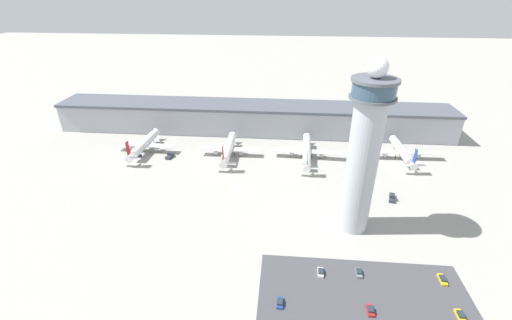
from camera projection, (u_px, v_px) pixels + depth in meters
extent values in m
plane|color=#9E9B93|center=(239.00, 191.00, 155.43)|extent=(1000.00, 1000.00, 0.00)
cube|color=#A3A8B2|center=(253.00, 119.00, 213.40)|extent=(240.59, 22.00, 16.32)
cube|color=#4C515B|center=(253.00, 105.00, 209.24)|extent=(240.59, 25.00, 1.60)
cylinder|color=#ADB2BC|center=(361.00, 169.00, 121.37)|extent=(10.85, 10.85, 51.27)
cylinder|color=#565B66|center=(373.00, 97.00, 109.28)|extent=(15.15, 15.15, 0.80)
cylinder|color=#334C60|center=(374.00, 89.00, 107.97)|extent=(13.94, 13.94, 4.82)
cylinder|color=#565B66|center=(376.00, 80.00, 106.62)|extent=(15.15, 15.15, 1.00)
sphere|color=white|center=(378.00, 67.00, 104.84)|extent=(6.68, 6.68, 6.68)
cube|color=#424247|center=(368.00, 310.00, 99.26)|extent=(64.00, 40.00, 0.01)
cylinder|color=white|center=(144.00, 144.00, 188.96)|extent=(5.70, 27.17, 4.43)
cone|color=white|center=(155.00, 133.00, 202.55)|extent=(4.61, 4.19, 4.43)
cone|color=white|center=(131.00, 157.00, 174.78)|extent=(4.23, 5.49, 3.98)
cube|color=white|center=(145.00, 145.00, 189.79)|extent=(34.16, 6.01, 0.44)
cylinder|color=#A8A8B2|center=(134.00, 146.00, 192.13)|extent=(2.66, 4.98, 2.43)
cylinder|color=#A8A8B2|center=(158.00, 147.00, 190.45)|extent=(2.66, 4.98, 2.43)
cube|color=red|center=(128.00, 148.00, 171.18)|extent=(0.43, 2.81, 7.08)
cube|color=white|center=(129.00, 158.00, 173.29)|extent=(12.47, 2.59, 0.24)
cylinder|color=black|center=(154.00, 141.00, 201.36)|extent=(0.28, 0.28, 2.50)
cylinder|color=black|center=(150.00, 150.00, 189.97)|extent=(0.28, 0.28, 2.50)
cylinder|color=black|center=(139.00, 150.00, 190.70)|extent=(0.28, 0.28, 2.50)
cylinder|color=white|center=(228.00, 148.00, 184.52)|extent=(4.95, 27.54, 4.50)
cone|color=white|center=(232.00, 137.00, 198.45)|extent=(4.56, 4.12, 4.50)
cone|color=white|center=(224.00, 163.00, 170.00)|extent=(4.14, 5.46, 4.05)
cube|color=white|center=(229.00, 149.00, 185.37)|extent=(32.58, 4.94, 0.44)
cylinder|color=#A8A8B2|center=(217.00, 150.00, 187.31)|extent=(2.56, 4.99, 2.47)
cylinder|color=#A8A8B2|center=(241.00, 151.00, 186.47)|extent=(2.56, 4.99, 2.47)
cube|color=red|center=(223.00, 153.00, 166.33)|extent=(0.35, 2.80, 7.19)
cube|color=white|center=(223.00, 163.00, 168.49)|extent=(12.62, 2.21, 0.24)
cylinder|color=black|center=(232.00, 144.00, 197.19)|extent=(0.28, 0.28, 2.34)
cylinder|color=black|center=(234.00, 154.00, 185.69)|extent=(0.28, 0.28, 2.34)
cylinder|color=black|center=(223.00, 154.00, 186.08)|extent=(0.28, 0.28, 2.34)
cylinder|color=white|center=(307.00, 151.00, 182.10)|extent=(5.55, 31.42, 4.11)
cone|color=white|center=(307.00, 137.00, 197.44)|extent=(4.28, 3.89, 4.11)
cone|color=white|center=(307.00, 167.00, 166.21)|extent=(3.92, 5.10, 3.70)
cube|color=white|center=(307.00, 151.00, 182.98)|extent=(37.75, 6.13, 0.44)
cylinder|color=#A8A8B2|center=(292.00, 152.00, 185.36)|extent=(2.47, 4.62, 2.26)
cylinder|color=#A8A8B2|center=(321.00, 153.00, 183.51)|extent=(2.47, 4.62, 2.26)
cube|color=#14704C|center=(308.00, 158.00, 162.86)|extent=(0.43, 2.81, 6.58)
cube|color=white|center=(307.00, 167.00, 164.80)|extent=(11.59, 2.53, 0.24)
cylinder|color=black|center=(306.00, 145.00, 196.30)|extent=(0.28, 0.28, 2.50)
cylinder|color=black|center=(312.00, 157.00, 183.14)|extent=(0.28, 0.28, 2.50)
cylinder|color=black|center=(301.00, 156.00, 183.82)|extent=(0.28, 0.28, 2.50)
cylinder|color=white|center=(402.00, 151.00, 181.20)|extent=(5.03, 25.19, 4.24)
cone|color=white|center=(394.00, 140.00, 193.97)|extent=(4.36, 3.95, 4.24)
cone|color=white|center=(412.00, 165.00, 167.86)|extent=(3.98, 5.21, 3.82)
cube|color=white|center=(402.00, 152.00, 181.99)|extent=(41.48, 5.70, 0.44)
cylinder|color=#A8A8B2|center=(384.00, 153.00, 183.89)|extent=(2.48, 4.74, 2.33)
cylinder|color=#A8A8B2|center=(417.00, 154.00, 183.04)|extent=(2.48, 4.74, 2.33)
cube|color=navy|center=(415.00, 156.00, 164.40)|extent=(0.39, 2.81, 6.79)
cube|color=white|center=(413.00, 165.00, 166.41)|extent=(11.94, 2.37, 0.24)
cylinder|color=black|center=(395.00, 148.00, 192.80)|extent=(0.28, 0.28, 2.54)
cylinder|color=black|center=(407.00, 157.00, 182.36)|extent=(0.28, 0.28, 2.54)
cylinder|color=black|center=(395.00, 157.00, 182.65)|extent=(0.28, 0.28, 2.54)
cube|color=black|center=(170.00, 157.00, 184.88)|extent=(3.21, 5.26, 0.12)
cube|color=#2D333D|center=(170.00, 156.00, 184.56)|extent=(3.46, 6.20, 1.50)
cube|color=#232D38|center=(170.00, 154.00, 184.44)|extent=(2.49, 2.10, 1.23)
cube|color=black|center=(136.00, 157.00, 185.22)|extent=(4.90, 2.40, 0.12)
cube|color=#2D333D|center=(136.00, 156.00, 184.93)|extent=(5.81, 2.54, 1.35)
cube|color=#232D38|center=(135.00, 154.00, 184.38)|extent=(1.81, 2.06, 1.10)
cube|color=black|center=(392.00, 199.00, 149.54)|extent=(3.60, 5.95, 0.12)
cube|color=#2D333D|center=(392.00, 198.00, 149.22)|extent=(3.98, 7.00, 1.49)
cube|color=#232D38|center=(392.00, 196.00, 148.04)|extent=(2.45, 2.46, 1.22)
cube|color=black|center=(359.00, 274.00, 111.39)|extent=(1.69, 3.53, 0.12)
cube|color=slate|center=(359.00, 273.00, 111.24)|extent=(1.76, 4.20, 0.80)
cube|color=#232D38|center=(359.00, 271.00, 110.99)|extent=(1.54, 2.32, 0.65)
cube|color=black|center=(370.00, 311.00, 98.70)|extent=(1.71, 3.41, 0.12)
cube|color=red|center=(370.00, 311.00, 98.53)|extent=(1.78, 4.06, 0.86)
cube|color=#232D38|center=(371.00, 309.00, 98.07)|extent=(1.56, 2.23, 0.71)
cube|color=black|center=(320.00, 273.00, 111.59)|extent=(1.89, 3.54, 0.12)
cube|color=silver|center=(320.00, 273.00, 111.43)|extent=(1.99, 4.20, 0.80)
cube|color=#232D38|center=(321.00, 271.00, 111.00)|extent=(1.69, 2.34, 0.66)
cube|color=black|center=(280.00, 304.00, 101.06)|extent=(1.88, 3.49, 0.12)
cube|color=navy|center=(280.00, 303.00, 100.92)|extent=(1.98, 4.14, 0.75)
cube|color=#232D38|center=(280.00, 302.00, 100.51)|extent=(1.68, 2.31, 0.62)
cube|color=black|center=(442.00, 281.00, 108.89)|extent=(1.73, 3.95, 0.12)
cube|color=gold|center=(442.00, 280.00, 108.73)|extent=(1.81, 4.70, 0.82)
cube|color=#232D38|center=(443.00, 278.00, 108.28)|extent=(1.58, 2.59, 0.67)
cube|color=black|center=(460.00, 317.00, 97.14)|extent=(1.73, 3.58, 0.12)
cube|color=gold|center=(460.00, 316.00, 96.97)|extent=(1.81, 4.25, 0.86)
cube|color=#232D38|center=(461.00, 314.00, 96.51)|extent=(1.58, 2.34, 0.70)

